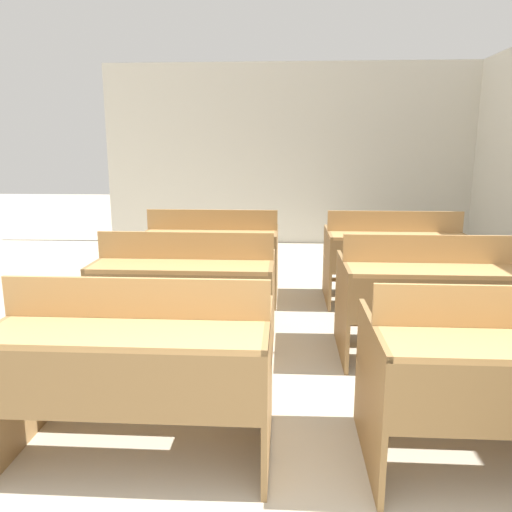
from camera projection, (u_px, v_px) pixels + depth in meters
wall_back at (289, 155)px, 7.86m from camera, size 5.83×0.06×2.80m
bench_front_left at (138, 364)px, 2.47m from camera, size 1.31×0.78×0.92m
bench_front_right at (511, 376)px, 2.34m from camera, size 1.31×0.78×0.92m
bench_second_left at (186, 290)px, 3.75m from camera, size 1.31×0.78×0.92m
bench_second_right at (432, 294)px, 3.63m from camera, size 1.31×0.78×0.92m
bench_third_left at (212, 253)px, 5.04m from camera, size 1.31×0.78×0.92m
bench_third_right at (393, 255)px, 4.94m from camera, size 1.31×0.78×0.92m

